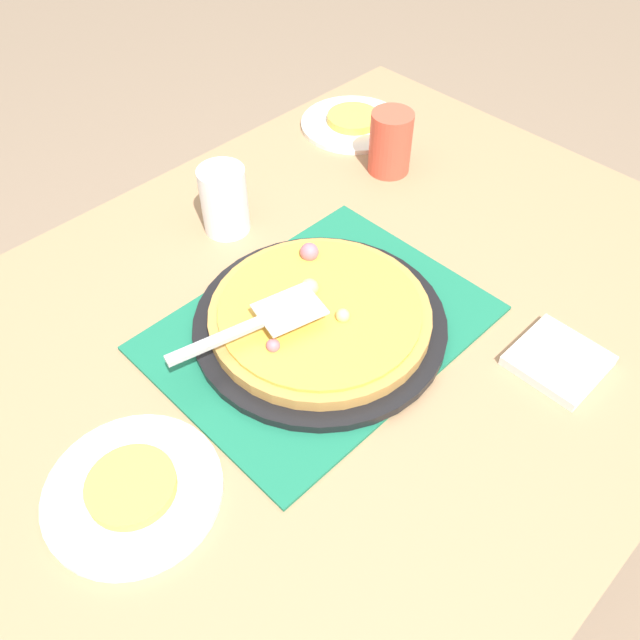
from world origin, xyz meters
TOP-DOWN VIEW (x-y plane):
  - ground_plane at (0.00, 0.00)m, footprint 8.00×8.00m
  - dining_table at (0.00, 0.00)m, footprint 1.40×1.00m
  - placemat at (0.00, 0.00)m, footprint 0.48×0.36m
  - pizza_pan at (0.00, 0.00)m, footprint 0.38×0.38m
  - pizza at (-0.00, -0.00)m, footprint 0.33×0.33m
  - plate_near_left at (0.35, 0.03)m, footprint 0.22×0.22m
  - plate_far_right at (-0.46, -0.36)m, footprint 0.22×0.22m
  - served_slice_left at (0.35, 0.03)m, footprint 0.11×0.11m
  - served_slice_right at (-0.46, -0.36)m, footprint 0.11×0.11m
  - cup_near at (-0.05, -0.28)m, footprint 0.08×0.08m
  - cup_far at (-0.39, -0.20)m, footprint 0.08×0.08m
  - pizza_server at (0.09, -0.02)m, footprint 0.23×0.10m
  - napkin_stack at (-0.20, 0.29)m, footprint 0.12×0.12m

SIDE VIEW (x-z plane):
  - ground_plane at x=0.00m, z-range 0.00..0.00m
  - dining_table at x=0.00m, z-range 0.27..1.02m
  - placemat at x=0.00m, z-range 0.75..0.76m
  - plate_near_left at x=0.35m, z-range 0.75..0.76m
  - plate_far_right at x=-0.46m, z-range 0.75..0.76m
  - napkin_stack at x=-0.20m, z-range 0.75..0.77m
  - pizza_pan at x=0.00m, z-range 0.76..0.77m
  - served_slice_left at x=0.35m, z-range 0.76..0.78m
  - served_slice_right at x=-0.46m, z-range 0.76..0.78m
  - pizza at x=0.00m, z-range 0.76..0.81m
  - cup_near at x=-0.05m, z-range 0.75..0.87m
  - cup_far at x=-0.39m, z-range 0.75..0.87m
  - pizza_server at x=0.09m, z-range 0.82..0.82m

